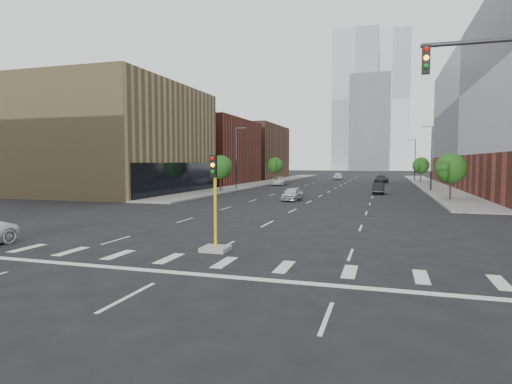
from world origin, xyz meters
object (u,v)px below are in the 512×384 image
at_px(median_traffic_signal, 215,230).
at_px(car_far_left, 279,181).
at_px(car_mid_right, 379,188).
at_px(car_distant, 338,176).
at_px(car_deep_right, 382,179).
at_px(car_near_left, 292,194).

height_order(median_traffic_signal, car_far_left, median_traffic_signal).
bearing_deg(median_traffic_signal, car_mid_right, 80.34).
bearing_deg(median_traffic_signal, car_distant, 92.21).
relative_size(car_mid_right, car_deep_right, 0.79).
relative_size(median_traffic_signal, car_far_left, 0.84).
bearing_deg(car_near_left, car_far_left, 109.03).
xyz_separation_m(median_traffic_signal, car_far_left, (-10.50, 54.97, -0.24)).
bearing_deg(car_far_left, car_deep_right, 34.63).
height_order(car_mid_right, car_distant, car_distant).
relative_size(median_traffic_signal, car_mid_right, 1.05).
bearing_deg(car_deep_right, car_near_left, -94.58).
bearing_deg(median_traffic_signal, car_far_left, 100.81).
relative_size(car_near_left, car_deep_right, 0.77).
xyz_separation_m(car_near_left, car_deep_right, (8.71, 42.21, 0.07)).
distance_m(car_near_left, car_far_left, 29.96).
relative_size(car_near_left, car_distant, 0.87).
height_order(car_mid_right, car_far_left, car_far_left).
xyz_separation_m(car_near_left, car_distant, (-1.18, 56.46, 0.10)).
distance_m(car_far_left, car_deep_right, 21.85).
relative_size(car_mid_right, car_distant, 0.89).
bearing_deg(car_mid_right, median_traffic_signal, -99.53).
relative_size(car_far_left, car_deep_right, 0.99).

